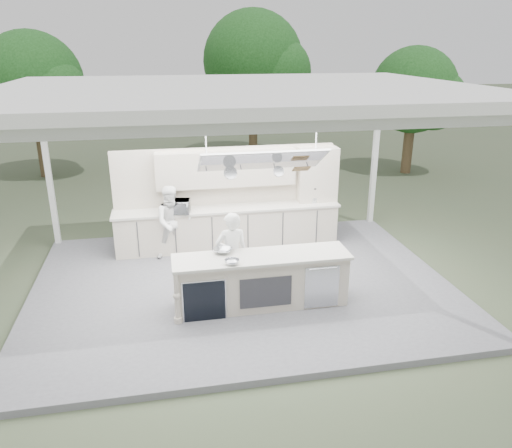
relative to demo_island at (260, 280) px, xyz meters
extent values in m
plane|color=#3D4932|center=(-0.18, 0.91, -0.60)|extent=(90.00, 90.00, 0.00)
cube|color=slate|center=(-0.18, 0.91, -0.54)|extent=(8.00, 6.00, 0.12)
cube|color=white|center=(3.72, 3.81, 1.25)|extent=(0.12, 0.12, 3.70)
cube|color=white|center=(-4.08, 3.81, 1.25)|extent=(0.12, 0.12, 3.70)
cube|color=white|center=(-0.18, 0.91, 3.18)|extent=(8.20, 6.20, 0.16)
cube|color=white|center=(-0.18, -1.99, 3.02)|extent=(8.00, 0.12, 0.16)
cube|color=white|center=(-0.18, 3.81, 3.02)|extent=(8.00, 0.12, 0.16)
cube|color=white|center=(3.72, 0.91, 3.02)|extent=(0.12, 6.00, 0.16)
cube|color=white|center=(0.02, 0.01, 2.15)|extent=(2.00, 0.71, 0.43)
cube|color=white|center=(0.02, 0.01, 2.15)|extent=(2.06, 0.76, 0.46)
cylinder|color=white|center=(-0.88, 0.01, 2.63)|extent=(0.02, 0.02, 0.95)
cylinder|color=white|center=(0.92, 0.01, 2.63)|extent=(0.02, 0.02, 0.95)
cylinder|color=silver|center=(-0.48, 0.16, 1.93)|extent=(0.22, 0.14, 0.21)
cylinder|color=silver|center=(0.32, 0.11, 1.93)|extent=(0.18, 0.12, 0.18)
cube|color=brown|center=(0.72, 0.13, 1.95)|extent=(0.28, 0.18, 0.12)
cube|color=beige|center=(0.02, 0.01, -0.03)|extent=(3.00, 0.70, 0.90)
cube|color=silver|center=(0.02, 0.01, 0.45)|extent=(3.10, 0.78, 0.05)
cylinder|color=beige|center=(-1.48, -0.34, -0.02)|extent=(0.11, 0.11, 0.92)
cube|color=black|center=(-1.03, -0.34, -0.12)|extent=(0.70, 0.04, 0.72)
cube|color=silver|center=(-1.03, -0.35, -0.12)|extent=(0.74, 0.03, 0.72)
cube|color=#303035|center=(0.02, -0.35, -0.06)|extent=(0.90, 0.02, 0.55)
cube|color=silver|center=(1.02, -0.35, -0.06)|extent=(0.62, 0.02, 0.78)
cube|color=beige|center=(-0.18, 2.81, -0.03)|extent=(5.00, 0.65, 0.90)
cube|color=silver|center=(-0.18, 2.81, 0.45)|extent=(5.08, 0.72, 0.05)
cube|color=beige|center=(-0.18, 3.11, 0.65)|extent=(5.00, 0.10, 2.25)
cube|color=beige|center=(-0.18, 2.98, 1.32)|extent=(3.10, 0.38, 0.80)
cube|color=beige|center=(1.92, 2.93, 1.07)|extent=(0.90, 0.45, 1.30)
cube|color=brown|center=(1.92, 2.93, 1.07)|extent=(0.84, 0.40, 0.03)
cylinder|color=silver|center=(1.82, 2.79, 0.53)|extent=(0.20, 0.20, 0.12)
cylinder|color=black|center=(1.82, 2.79, 0.69)|extent=(0.17, 0.17, 0.20)
cylinder|color=black|center=(2.17, 2.79, 0.52)|extent=(0.16, 0.16, 0.10)
cone|color=black|center=(2.17, 2.79, 0.69)|extent=(0.14, 0.14, 0.24)
cylinder|color=brown|center=(-5.68, 10.91, 0.45)|extent=(0.36, 0.36, 2.10)
sphere|color=#286826|center=(-5.68, 10.91, 2.69)|extent=(3.40, 3.40, 3.40)
sphere|color=#286826|center=(-5.00, 10.40, 2.35)|extent=(2.38, 2.38, 2.38)
cylinder|color=brown|center=(2.32, 12.91, 0.63)|extent=(0.36, 0.36, 2.45)
sphere|color=#286826|center=(2.32, 12.91, 3.25)|extent=(4.00, 4.00, 4.00)
sphere|color=#286826|center=(3.12, 12.31, 2.85)|extent=(2.80, 2.80, 2.80)
cylinder|color=brown|center=(7.32, 8.91, 0.37)|extent=(0.36, 0.36, 1.92)
sphere|color=#286826|center=(7.32, 8.91, 2.38)|extent=(3.00, 3.00, 3.00)
sphere|color=#286826|center=(7.92, 8.46, 2.08)|extent=(2.10, 2.10, 2.10)
imported|color=white|center=(-0.44, 0.45, 0.34)|extent=(0.62, 0.44, 1.62)
imported|color=white|center=(-1.42, 2.46, 0.32)|extent=(0.85, 0.70, 1.60)
imported|color=silver|center=(-1.30, 2.61, 0.62)|extent=(0.59, 0.45, 0.29)
imported|color=#BABDC1|center=(-0.62, 0.26, 0.51)|extent=(0.43, 0.43, 0.08)
imported|color=silver|center=(-0.54, -0.24, 0.51)|extent=(0.31, 0.31, 0.08)
camera|label=1|loc=(-1.60, -7.76, 3.95)|focal=35.00mm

